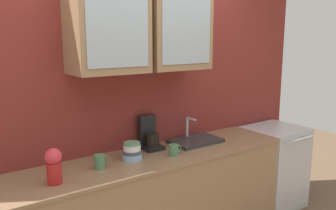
# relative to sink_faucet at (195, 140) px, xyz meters

# --- Properties ---
(back_wall_unit) EXTENTS (4.07, 0.46, 2.65)m
(back_wall_unit) POSITION_rel_sink_faucet_xyz_m (-0.54, 0.21, 0.55)
(back_wall_unit) COLOR maroon
(back_wall_unit) RESTS_ON ground_plane
(counter) EXTENTS (2.56, 0.60, 0.89)m
(counter) POSITION_rel_sink_faucet_xyz_m (-0.53, -0.09, -0.46)
(counter) COLOR #93704C
(counter) RESTS_ON ground_plane
(sink_faucet) EXTENTS (0.47, 0.31, 0.22)m
(sink_faucet) POSITION_rel_sink_faucet_xyz_m (0.00, 0.00, 0.00)
(sink_faucet) COLOR #2D2D30
(sink_faucet) RESTS_ON counter
(bowl_stack) EXTENTS (0.16, 0.16, 0.14)m
(bowl_stack) POSITION_rel_sink_faucet_xyz_m (-0.70, -0.06, 0.05)
(bowl_stack) COLOR #8CB7E0
(bowl_stack) RESTS_ON counter
(vase) EXTENTS (0.11, 0.11, 0.24)m
(vase) POSITION_rel_sink_faucet_xyz_m (-1.36, -0.18, 0.11)
(vase) COLOR #B21E1E
(vase) RESTS_ON counter
(cup_near_sink) EXTENTS (0.12, 0.08, 0.09)m
(cup_near_sink) POSITION_rel_sink_faucet_xyz_m (-0.38, -0.18, 0.03)
(cup_near_sink) COLOR #4C7F59
(cup_near_sink) RESTS_ON counter
(cup_near_bowls) EXTENTS (0.12, 0.08, 0.10)m
(cup_near_bowls) POSITION_rel_sink_faucet_xyz_m (-1.00, -0.10, 0.03)
(cup_near_bowls) COLOR #4C7F59
(cup_near_bowls) RESTS_ON counter
(dishwasher) EXTENTS (0.60, 0.58, 0.89)m
(dishwasher) POSITION_rel_sink_faucet_xyz_m (1.05, -0.09, -0.46)
(dishwasher) COLOR silver
(dishwasher) RESTS_ON ground_plane
(coffee_maker) EXTENTS (0.17, 0.20, 0.29)m
(coffee_maker) POSITION_rel_sink_faucet_xyz_m (-0.44, 0.10, 0.09)
(coffee_maker) COLOR black
(coffee_maker) RESTS_ON counter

